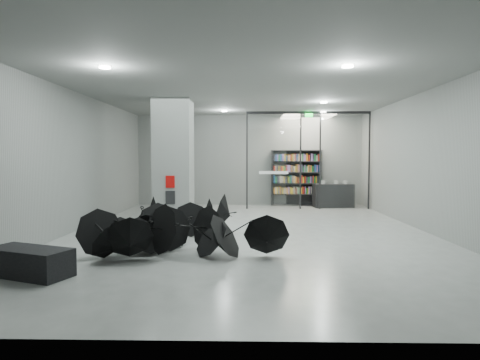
{
  "coord_description": "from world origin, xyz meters",
  "views": [
    {
      "loc": [
        -0.01,
        -11.65,
        2.09
      ],
      "look_at": [
        -0.3,
        1.5,
        1.4
      ],
      "focal_mm": 31.16,
      "sensor_mm": 36.0,
      "label": 1
    }
  ],
  "objects_px": {
    "shop_counter": "(333,196)",
    "bench": "(29,262)",
    "column": "(174,161)",
    "bookshelf": "(297,178)",
    "umbrella_cluster": "(172,235)"
  },
  "relations": [
    {
      "from": "shop_counter",
      "to": "column",
      "type": "bearing_deg",
      "value": -150.62
    },
    {
      "from": "shop_counter",
      "to": "umbrella_cluster",
      "type": "xyz_separation_m",
      "value": [
        -5.38,
        -8.2,
        -0.19
      ]
    },
    {
      "from": "shop_counter",
      "to": "bench",
      "type": "bearing_deg",
      "value": -130.05
    },
    {
      "from": "bench",
      "to": "column",
      "type": "bearing_deg",
      "value": 98.25
    },
    {
      "from": "column",
      "to": "bench",
      "type": "distance_m",
      "value": 6.83
    },
    {
      "from": "column",
      "to": "shop_counter",
      "type": "bearing_deg",
      "value": 34.05
    },
    {
      "from": "shop_counter",
      "to": "umbrella_cluster",
      "type": "bearing_deg",
      "value": -127.91
    },
    {
      "from": "column",
      "to": "bench",
      "type": "bearing_deg",
      "value": -102.38
    },
    {
      "from": "column",
      "to": "umbrella_cluster",
      "type": "bearing_deg",
      "value": -80.33
    },
    {
      "from": "column",
      "to": "shop_counter",
      "type": "height_order",
      "value": "column"
    },
    {
      "from": "column",
      "to": "shop_counter",
      "type": "distance_m",
      "value": 7.49
    },
    {
      "from": "bookshelf",
      "to": "shop_counter",
      "type": "relative_size",
      "value": 1.47
    },
    {
      "from": "column",
      "to": "bench",
      "type": "relative_size",
      "value": 2.59
    },
    {
      "from": "bench",
      "to": "shop_counter",
      "type": "xyz_separation_m",
      "value": [
        7.49,
        10.55,
        0.25
      ]
    },
    {
      "from": "column",
      "to": "bookshelf",
      "type": "relative_size",
      "value": 1.64
    }
  ]
}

